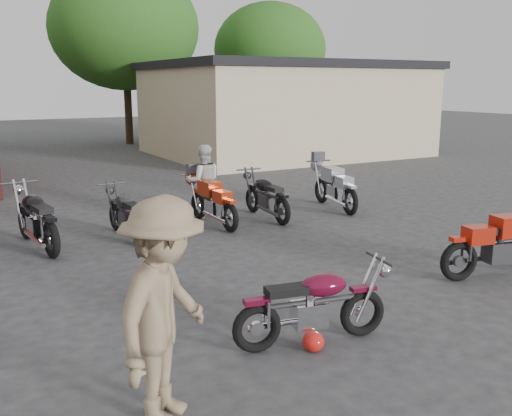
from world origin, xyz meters
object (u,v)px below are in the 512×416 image
vintage_motorcycle (315,300)px  row_bike_6 (335,184)px  row_bike_5 (266,194)px  helmet (313,341)px  row_bike_3 (126,211)px  row_bike_4 (212,199)px  row_bike_2 (36,215)px  person_tan (165,311)px  sportbike (503,240)px  person_light (203,181)px

vintage_motorcycle → row_bike_6: bearing=61.5°
row_bike_5 → row_bike_6: (1.92, 0.07, 0.03)m
helmet → row_bike_3: size_ratio=0.14×
row_bike_4 → row_bike_2: bearing=87.2°
row_bike_3 → row_bike_5: 3.15m
person_tan → row_bike_5: (4.63, 6.20, -0.45)m
person_tan → row_bike_5: size_ratio=1.06×
person_tan → row_bike_2: person_tan is taller
sportbike → row_bike_5: bearing=115.9°
vintage_motorcycle → row_bike_4: row_bike_4 is taller
row_bike_3 → row_bike_5: bearing=-91.7°
row_bike_4 → person_tan: bearing=148.8°
row_bike_2 → row_bike_3: (1.61, -0.11, -0.08)m
sportbike → row_bike_4: sportbike is taller
row_bike_5 → person_light: bearing=60.0°
row_bike_6 → person_tan: bearing=143.5°
row_bike_4 → row_bike_5: same height
person_light → row_bike_3: bearing=38.2°
row_bike_2 → row_bike_3: 1.62m
person_light → row_bike_4: 0.77m
helmet → row_bike_5: bearing=64.4°
sportbike → row_bike_4: 5.71m
person_tan → row_bike_6: (6.55, 6.27, -0.42)m
row_bike_5 → row_bike_3: bearing=94.2°
sportbike → vintage_motorcycle: bearing=-159.6°
person_tan → row_bike_3: bearing=33.6°
vintage_motorcycle → helmet: vintage_motorcycle is taller
row_bike_6 → person_light: bearing=87.5°
person_light → vintage_motorcycle: bearing=92.3°
person_light → row_bike_6: 3.16m
row_bike_4 → row_bike_5: (1.28, -0.03, -0.00)m
row_bike_3 → person_tan: bearing=162.9°
person_light → row_bike_3: person_light is taller
row_bike_6 → row_bike_2: bearing=100.2°
helmet → row_bike_6: 7.51m
helmet → row_bike_2: 6.16m
vintage_motorcycle → row_bike_3: bearing=105.4°
row_bike_2 → row_bike_5: row_bike_2 is taller
row_bike_3 → row_bike_6: row_bike_6 is taller
helmet → row_bike_6: bearing=51.3°
row_bike_4 → row_bike_3: bearing=90.7°
vintage_motorcycle → person_light: (1.50, 6.36, 0.29)m
sportbike → row_bike_6: row_bike_6 is taller
person_light → row_bike_4: (-0.12, -0.71, -0.26)m
helmet → row_bike_5: row_bike_5 is taller
person_tan → row_bike_5: person_tan is taller
row_bike_4 → person_light: bearing=-12.6°
person_tan → row_bike_4: 7.09m
person_tan → row_bike_4: bearing=18.9°
sportbike → person_light: bearing=124.7°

